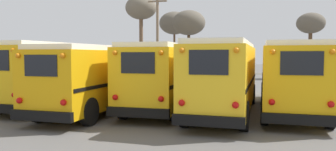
# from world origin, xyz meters

# --- Properties ---
(ground_plane) EXTENTS (160.00, 160.00, 0.00)m
(ground_plane) POSITION_xyz_m (0.00, 0.00, 0.00)
(ground_plane) COLOR #5B5956
(school_bus_0) EXTENTS (2.76, 9.96, 3.30)m
(school_bus_0) POSITION_xyz_m (-5.84, 0.15, 1.79)
(school_bus_0) COLOR yellow
(school_bus_0) RESTS_ON ground
(school_bus_1) EXTENTS (2.70, 10.38, 3.10)m
(school_bus_1) POSITION_xyz_m (-2.92, -0.81, 1.70)
(school_bus_1) COLOR #E5A00C
(school_bus_1) RESTS_ON ground
(school_bus_2) EXTENTS (2.56, 10.33, 3.20)m
(school_bus_2) POSITION_xyz_m (0.00, 0.71, 1.75)
(school_bus_2) COLOR yellow
(school_bus_2) RESTS_ON ground
(school_bus_3) EXTENTS (2.72, 9.57, 3.27)m
(school_bus_3) POSITION_xyz_m (2.92, -0.60, 1.78)
(school_bus_3) COLOR yellow
(school_bus_3) RESTS_ON ground
(school_bus_4) EXTENTS (2.78, 10.49, 3.23)m
(school_bus_4) POSITION_xyz_m (5.84, 1.01, 1.76)
(school_bus_4) COLOR #EAAA0F
(school_bus_4) RESTS_ON ground
(utility_pole) EXTENTS (1.80, 0.25, 8.64)m
(utility_pole) POSITION_xyz_m (-4.49, 13.32, 4.53)
(utility_pole) COLOR #75604C
(utility_pole) RESTS_ON ground
(bare_tree_0) EXTENTS (3.85, 3.85, 8.16)m
(bare_tree_0) POSITION_xyz_m (-5.71, 24.95, 6.69)
(bare_tree_0) COLOR brown
(bare_tree_0) RESTS_ON ground
(bare_tree_1) EXTENTS (3.34, 3.34, 7.18)m
(bare_tree_1) POSITION_xyz_m (-2.27, 16.96, 5.87)
(bare_tree_1) COLOR #473323
(bare_tree_1) RESTS_ON ground
(bare_tree_2) EXTENTS (3.24, 3.24, 8.80)m
(bare_tree_2) POSITION_xyz_m (-7.29, 16.72, 7.41)
(bare_tree_2) COLOR brown
(bare_tree_2) RESTS_ON ground
(bare_tree_3) EXTENTS (3.12, 3.12, 7.43)m
(bare_tree_3) POSITION_xyz_m (10.29, 24.24, 6.12)
(bare_tree_3) COLOR brown
(bare_tree_3) RESTS_ON ground
(fence_line) EXTENTS (19.74, 0.06, 1.42)m
(fence_line) POSITION_xyz_m (-0.00, 7.29, 0.99)
(fence_line) COLOR #939399
(fence_line) RESTS_ON ground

